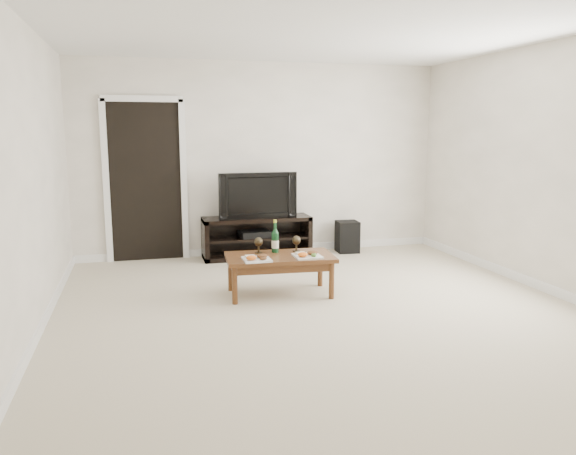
{
  "coord_description": "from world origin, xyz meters",
  "views": [
    {
      "loc": [
        -1.63,
        -4.78,
        1.71
      ],
      "look_at": [
        -0.15,
        0.77,
        0.7
      ],
      "focal_mm": 35.0,
      "sensor_mm": 36.0,
      "label": 1
    }
  ],
  "objects_px": {
    "coffee_table": "(280,275)",
    "media_console": "(257,237)",
    "television": "(256,195)",
    "subwoofer": "(347,237)"
  },
  "relations": [
    {
      "from": "media_console",
      "to": "subwoofer",
      "type": "bearing_deg",
      "value": -0.35
    },
    {
      "from": "subwoofer",
      "to": "coffee_table",
      "type": "distance_m",
      "value": 2.26
    },
    {
      "from": "television",
      "to": "coffee_table",
      "type": "bearing_deg",
      "value": -95.08
    },
    {
      "from": "coffee_table",
      "to": "media_console",
      "type": "bearing_deg",
      "value": 86.01
    },
    {
      "from": "television",
      "to": "subwoofer",
      "type": "bearing_deg",
      "value": -1.44
    },
    {
      "from": "television",
      "to": "coffee_table",
      "type": "height_order",
      "value": "television"
    },
    {
      "from": "subwoofer",
      "to": "television",
      "type": "bearing_deg",
      "value": -176.51
    },
    {
      "from": "media_console",
      "to": "television",
      "type": "distance_m",
      "value": 0.58
    },
    {
      "from": "television",
      "to": "subwoofer",
      "type": "xyz_separation_m",
      "value": [
        1.3,
        -0.01,
        -0.63
      ]
    },
    {
      "from": "media_console",
      "to": "coffee_table",
      "type": "relative_size",
      "value": 1.3
    }
  ]
}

